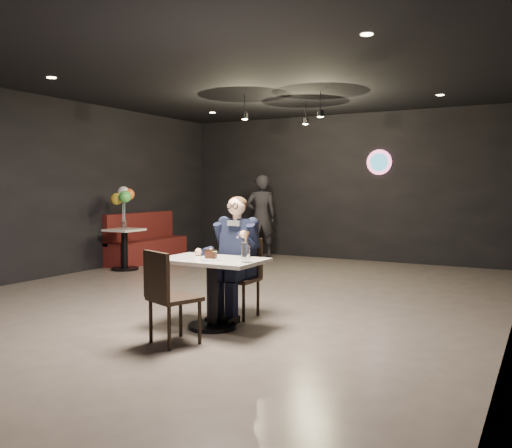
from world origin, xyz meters
The scene contains 17 objects.
floor centered at (0.00, 0.00, 0.00)m, with size 9.00×9.00×0.00m, color #6F645C.
wall_sign centered at (0.80, 4.47, 2.00)m, with size 0.50×0.06×0.50m, color pink, non-canonical shape.
pendant_lights centered at (0.00, 2.00, 2.88)m, with size 1.40×1.20×0.36m, color black.
main_table centered at (0.67, -1.44, 0.38)m, with size 1.10×0.70×0.75m, color silver.
chair_far centered at (0.67, -0.89, 0.46)m, with size 0.42×0.46×0.92m, color black.
chair_near centered at (0.67, -2.09, 0.46)m, with size 0.42×0.46×0.92m, color black.
seated_man centered at (0.67, -0.89, 0.72)m, with size 0.60×0.80×1.44m, color black.
dessert_plate centered at (0.73, -1.53, 0.76)m, with size 0.24×0.24×0.01m, color white.
cake_slice centered at (0.70, -1.49, 0.80)m, with size 0.11×0.09×0.08m, color black.
mint_leaf centered at (0.78, -1.54, 0.84)m, with size 0.06×0.04×0.01m, color #2D8B3C.
sundae_glass centered at (1.12, -1.50, 0.85)m, with size 0.09×0.09×0.20m, color silver.
wafer_cone centered at (1.13, -1.50, 1.00)m, with size 0.06×0.06×0.13m, color tan.
booth_bench centered at (-3.25, 2.21, 0.49)m, with size 0.49×1.98×0.99m, color #430E0F.
side_table centered at (-2.95, 1.21, 0.35)m, with size 0.57×0.57×0.71m, color silver.
balloon_vase centered at (-2.95, 1.21, 0.83)m, with size 0.10×0.10×0.15m, color silver.
balloon_bunch centered at (-2.95, 1.21, 1.22)m, with size 0.39×0.39×0.65m, color gold.
passerby centered at (-1.55, 3.86, 0.88)m, with size 0.64×0.42×1.76m, color black.
Camera 1 is at (3.82, -6.25, 1.52)m, focal length 38.00 mm.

